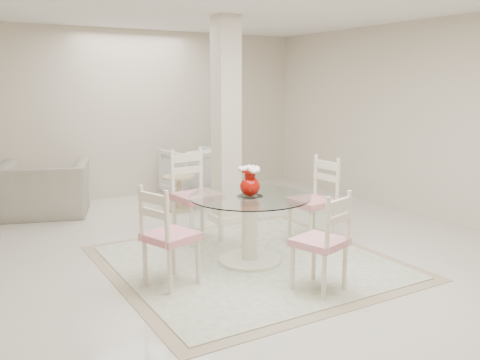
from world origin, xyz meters
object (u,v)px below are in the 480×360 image
column (226,122)px  recliner_taupe (45,189)px  dining_chair_south (326,235)px  dining_chair_north (193,188)px  side_table (179,194)px  armchair_white (194,172)px  dining_table (250,229)px  dining_chair_west (165,229)px  dining_chair_east (318,194)px  red_vase (250,181)px

column → recliner_taupe: (-2.06, 1.56, -0.97)m
dining_chair_south → dining_chair_north: bearing=-97.5°
dining_chair_north → side_table: (0.45, 1.47, -0.40)m
armchair_white → dining_table: bearing=68.3°
dining_chair_west → column: bearing=-61.0°
armchair_white → dining_chair_north: bearing=58.1°
dining_table → dining_chair_west: (-1.00, -0.17, 0.19)m
dining_table → side_table: dining_table is taller
side_table → dining_chair_east: bearing=-72.8°
dining_chair_south → side_table: dining_chair_south is taller
side_table → column: bearing=-72.8°
dining_table → dining_chair_south: bearing=-80.3°
recliner_taupe → dining_chair_west: bearing=116.5°
dining_table → side_table: (0.29, 2.49, -0.13)m
dining_chair_north → recliner_taupe: 2.49m
red_vase → recliner_taupe: size_ratio=0.27×
dining_chair_north → dining_chair_east: bearing=-42.9°
red_vase → side_table: size_ratio=0.62×
dining_chair_west → armchair_white: 3.84m
dining_chair_west → armchair_white: bearing=-47.7°
red_vase → recliner_taupe: (-1.48, 3.11, -0.50)m
column → dining_chair_west: size_ratio=2.56×
dining_chair_east → dining_table: bearing=-84.6°
dining_chair_east → red_vase: bearing=-84.5°
dining_chair_north → armchair_white: dining_chair_north is taller
column → red_vase: size_ratio=8.60×
recliner_taupe → side_table: (1.77, -0.62, -0.15)m
dining_chair_north → dining_chair_south: dining_chair_north is taller
column → side_table: size_ratio=5.33×
dining_table → red_vase: size_ratio=3.97×
red_vase → recliner_taupe: 3.48m
red_vase → dining_chair_south: size_ratio=0.31×
dining_chair_south → armchair_white: 4.23m
dining_table → armchair_white: (0.87, 3.17, 0.04)m
dining_chair_west → recliner_taupe: (-0.48, 3.28, -0.18)m
column → red_vase: (-0.58, -1.55, -0.48)m
dining_chair_south → side_table: (0.12, 3.49, -0.30)m
dining_chair_east → side_table: bearing=-166.2°
dining_chair_north → recliner_taupe: bearing=115.5°
column → dining_chair_north: bearing=-144.1°
red_vase → dining_table: bearing=161.6°
dining_chair_east → dining_chair_south: (-0.84, -1.16, -0.05)m
red_vase → dining_chair_south: 1.07m
dining_chair_west → side_table: bearing=-44.4°
dining_table → dining_chair_west: 1.03m
column → dining_chair_north: (-0.74, -0.54, -0.72)m
dining_chair_north → armchair_white: (1.03, 2.16, -0.23)m
dining_table → red_vase: 0.51m
dining_table → armchair_white: bearing=74.7°
column → dining_chair_west: column is taller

